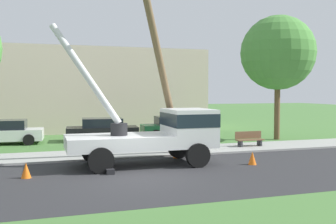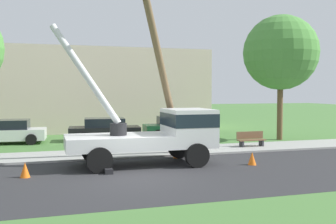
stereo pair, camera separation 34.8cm
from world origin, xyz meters
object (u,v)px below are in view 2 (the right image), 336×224
object	(u,v)px
park_bench	(251,140)
traffic_cone_ahead	(252,158)
utility_truck	(160,131)
traffic_cone_behind	(25,170)
parked_sedan_white	(7,132)
roadside_tree_far	(281,53)
parked_sedan_black	(105,129)
parked_sedan_green	(177,127)
traffic_cone_curbside	(177,152)
leaning_utility_pole	(161,65)

from	to	relation	value
park_bench	traffic_cone_ahead	bearing A→B (deg)	-118.21
utility_truck	traffic_cone_ahead	xyz separation A→B (m)	(3.69, -1.37, -1.13)
traffic_cone_ahead	traffic_cone_behind	size ratio (longest dim) A/B	1.00
traffic_cone_ahead	parked_sedan_white	size ratio (longest dim) A/B	0.12
utility_truck	roadside_tree_far	bearing A→B (deg)	31.55
parked_sedan_black	parked_sedan_green	bearing A→B (deg)	4.12
traffic_cone_behind	parked_sedan_white	xyz separation A→B (m)	(-1.44, 10.14, 0.43)
traffic_cone_curbside	park_bench	bearing A→B (deg)	21.14
park_bench	parked_sedan_green	bearing A→B (deg)	110.96
traffic_cone_behind	traffic_cone_curbside	xyz separation A→B (m)	(6.61, 2.39, 0.00)
utility_truck	park_bench	xyz separation A→B (m)	(6.10, 3.13, -0.95)
utility_truck	traffic_cone_behind	world-z (taller)	utility_truck
traffic_cone_behind	parked_sedan_green	world-z (taller)	parked_sedan_green
leaning_utility_pole	traffic_cone_curbside	size ratio (longest dim) A/B	15.12
parked_sedan_black	roadside_tree_far	size ratio (longest dim) A/B	0.57
traffic_cone_ahead	park_bench	world-z (taller)	park_bench
traffic_cone_behind	parked_sedan_green	size ratio (longest dim) A/B	0.12
traffic_cone_behind	parked_sedan_black	world-z (taller)	parked_sedan_black
parked_sedan_black	park_bench	distance (m)	9.16
traffic_cone_ahead	park_bench	xyz separation A→B (m)	(2.41, 4.50, 0.18)
leaning_utility_pole	parked_sedan_white	bearing A→B (deg)	133.13
leaning_utility_pole	utility_truck	bearing A→B (deg)	-108.20
utility_truck	parked_sedan_black	world-z (taller)	utility_truck
leaning_utility_pole	parked_sedan_black	xyz separation A→B (m)	(-1.52, 7.54, -3.61)
leaning_utility_pole	parked_sedan_white	world-z (taller)	leaning_utility_pole
leaning_utility_pole	traffic_cone_behind	size ratio (longest dim) A/B	15.12
roadside_tree_far	traffic_cone_curbside	bearing A→B (deg)	-150.95
parked_sedan_black	traffic_cone_ahead	bearing A→B (deg)	-64.71
parked_sedan_green	park_bench	size ratio (longest dim) A/B	2.82
utility_truck	parked_sedan_green	size ratio (longest dim) A/B	1.50
park_bench	leaning_utility_pole	bearing A→B (deg)	-161.62
utility_truck	parked_sedan_green	bearing A→B (deg)	67.39
traffic_cone_curbside	roadside_tree_far	size ratio (longest dim) A/B	0.07
parked_sedan_white	park_bench	bearing A→B (deg)	-24.33
utility_truck	traffic_cone_behind	bearing A→B (deg)	-167.92
park_bench	traffic_cone_behind	bearing A→B (deg)	-159.58
leaning_utility_pole	parked_sedan_green	bearing A→B (deg)	66.72
leaning_utility_pole	parked_sedan_white	xyz separation A→B (m)	(-7.26, 7.75, -3.61)
traffic_cone_behind	utility_truck	bearing A→B (deg)	12.08
traffic_cone_ahead	roadside_tree_far	distance (m)	10.85
park_bench	roadside_tree_far	bearing A→B (deg)	38.14
traffic_cone_curbside	parked_sedan_black	size ratio (longest dim) A/B	0.12
parked_sedan_white	park_bench	size ratio (longest dim) A/B	2.83
parked_sedan_white	parked_sedan_green	size ratio (longest dim) A/B	1.00
parked_sedan_white	parked_sedan_green	bearing A→B (deg)	0.77
utility_truck	leaning_utility_pole	bearing A→B (deg)	71.80
utility_truck	parked_sedan_black	size ratio (longest dim) A/B	1.48
traffic_cone_behind	parked_sedan_white	bearing A→B (deg)	98.08
traffic_cone_curbside	roadside_tree_far	xyz separation A→B (m)	(8.51, 4.73, 5.27)
utility_truck	traffic_cone_curbside	world-z (taller)	utility_truck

